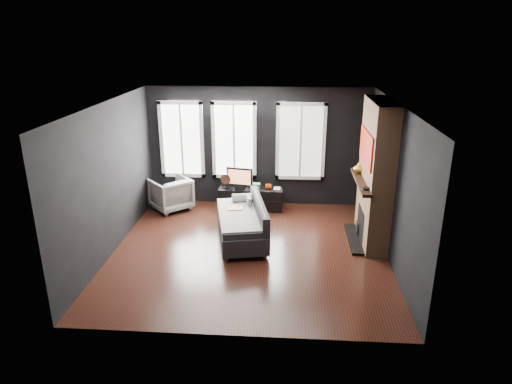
# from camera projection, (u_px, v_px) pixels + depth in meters

# --- Properties ---
(floor) EXTENTS (5.00, 5.00, 0.00)m
(floor) POSITION_uv_depth(u_px,v_px,m) (249.00, 251.00, 8.46)
(floor) COLOR black
(floor) RESTS_ON ground
(ceiling) EXTENTS (5.00, 5.00, 0.00)m
(ceiling) POSITION_uv_depth(u_px,v_px,m) (249.00, 104.00, 7.55)
(ceiling) COLOR white
(ceiling) RESTS_ON ground
(wall_back) EXTENTS (5.00, 0.02, 2.70)m
(wall_back) POSITION_uv_depth(u_px,v_px,m) (258.00, 147.00, 10.35)
(wall_back) COLOR black
(wall_back) RESTS_ON ground
(wall_left) EXTENTS (0.02, 5.00, 2.70)m
(wall_left) POSITION_uv_depth(u_px,v_px,m) (110.00, 178.00, 8.17)
(wall_left) COLOR black
(wall_left) RESTS_ON ground
(wall_right) EXTENTS (0.02, 5.00, 2.70)m
(wall_right) POSITION_uv_depth(u_px,v_px,m) (394.00, 185.00, 7.84)
(wall_right) COLOR black
(wall_right) RESTS_ON ground
(windows) EXTENTS (4.00, 0.16, 1.76)m
(windows) POSITION_uv_depth(u_px,v_px,m) (238.00, 101.00, 10.00)
(windows) COLOR white
(windows) RESTS_ON wall_back
(fireplace) EXTENTS (0.70, 1.62, 2.70)m
(fireplace) POSITION_uv_depth(u_px,v_px,m) (376.00, 174.00, 8.41)
(fireplace) COLOR #93724C
(fireplace) RESTS_ON floor
(sofa) EXTENTS (1.28, 2.01, 0.80)m
(sofa) POSITION_uv_depth(u_px,v_px,m) (241.00, 221.00, 8.76)
(sofa) COLOR black
(sofa) RESTS_ON floor
(stripe_pillow) EXTENTS (0.13, 0.30, 0.29)m
(stripe_pillow) POSITION_uv_depth(u_px,v_px,m) (249.00, 203.00, 9.14)
(stripe_pillow) COLOR gray
(stripe_pillow) RESTS_ON sofa
(armchair) EXTENTS (1.08, 1.07, 0.81)m
(armchair) POSITION_uv_depth(u_px,v_px,m) (171.00, 192.00, 10.28)
(armchair) COLOR silver
(armchair) RESTS_ON floor
(media_console) EXTENTS (1.45, 0.48, 0.49)m
(media_console) POSITION_uv_depth(u_px,v_px,m) (251.00, 198.00, 10.35)
(media_console) COLOR black
(media_console) RESTS_ON floor
(monitor) EXTENTS (0.62, 0.26, 0.55)m
(monitor) POSITION_uv_depth(u_px,v_px,m) (240.00, 177.00, 10.17)
(monitor) COLOR black
(monitor) RESTS_ON media_console
(desk_fan) EXTENTS (0.30, 0.30, 0.34)m
(desk_fan) POSITION_uv_depth(u_px,v_px,m) (226.00, 181.00, 10.24)
(desk_fan) COLOR gray
(desk_fan) RESTS_ON media_console
(mug) EXTENTS (0.14, 0.11, 0.14)m
(mug) POSITION_uv_depth(u_px,v_px,m) (268.00, 186.00, 10.20)
(mug) COLOR #E23A04
(mug) RESTS_ON media_console
(book) EXTENTS (0.15, 0.02, 0.20)m
(book) POSITION_uv_depth(u_px,v_px,m) (274.00, 184.00, 10.21)
(book) COLOR tan
(book) RESTS_ON media_console
(storage_box) EXTENTS (0.22, 0.15, 0.12)m
(storage_box) POSITION_uv_depth(u_px,v_px,m) (255.00, 186.00, 10.23)
(storage_box) COLOR #387D4A
(storage_box) RESTS_ON media_console
(mantel_vase) EXTENTS (0.25, 0.26, 0.20)m
(mantel_vase) POSITION_uv_depth(u_px,v_px,m) (359.00, 168.00, 8.86)
(mantel_vase) COLOR yellow
(mantel_vase) RESTS_ON fireplace
(mantel_clock) EXTENTS (0.14, 0.14, 0.04)m
(mantel_clock) POSITION_uv_depth(u_px,v_px,m) (366.00, 189.00, 7.95)
(mantel_clock) COLOR black
(mantel_clock) RESTS_ON fireplace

